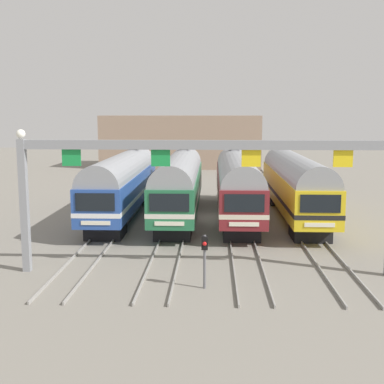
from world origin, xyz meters
TOP-DOWN VIEW (x-y plane):
  - ground_plane at (0.00, 0.00)m, footprint 160.00×160.00m
  - track_bed at (-0.00, 17.00)m, footprint 14.32×70.00m
  - commuter_train_blue at (-6.41, -0.00)m, footprint 2.88×18.06m
  - commuter_train_green at (-2.14, -0.00)m, footprint 2.88×18.06m
  - commuter_train_maroon at (2.14, -0.00)m, footprint 2.88×18.06m
  - commuter_train_yellow at (6.41, -0.01)m, footprint 2.88×18.06m
  - catenary_gantry at (0.00, -13.50)m, footprint 18.05×0.44m
  - yard_signal_mast at (0.00, -15.68)m, footprint 0.28×0.35m
  - maintenance_building at (-4.34, 38.10)m, footprint 22.88×10.00m

SIDE VIEW (x-z plane):
  - ground_plane at x=0.00m, z-range 0.00..0.00m
  - track_bed at x=0.00m, z-range 0.00..0.15m
  - yard_signal_mast at x=0.00m, z-range 0.49..2.92m
  - commuter_train_yellow at x=6.41m, z-range 0.30..5.07m
  - commuter_train_blue at x=-6.41m, z-range 0.16..5.21m
  - commuter_train_green at x=-2.14m, z-range 0.16..5.21m
  - commuter_train_maroon at x=2.14m, z-range 0.16..5.21m
  - maintenance_building at x=-4.34m, z-range 0.00..7.53m
  - catenary_gantry at x=0.00m, z-range 1.65..8.62m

